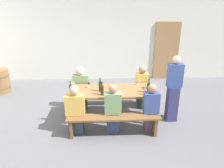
{
  "coord_description": "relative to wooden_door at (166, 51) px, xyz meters",
  "views": [
    {
      "loc": [
        -0.21,
        -4.61,
        2.62
      ],
      "look_at": [
        0.0,
        0.0,
        0.9
      ],
      "focal_mm": 33.69,
      "sensor_mm": 36.0,
      "label": 1
    }
  ],
  "objects": [
    {
      "name": "wine_glass_3",
      "position": [
        -1.42,
        -3.29,
        -0.16
      ],
      "size": [
        0.08,
        0.08,
        0.19
      ],
      "color": "silver",
      "rests_on": "tasting_table"
    },
    {
      "name": "bench_far",
      "position": [
        -2.15,
        -2.22,
        -0.69
      ],
      "size": [
        1.97,
        0.3,
        0.45
      ],
      "color": "brown",
      "rests_on": "ground"
    },
    {
      "name": "ground_plane",
      "position": [
        -2.15,
        -2.97,
        -1.05
      ],
      "size": [
        24.0,
        24.0,
        0.0
      ],
      "primitive_type": "plane",
      "color": "slate"
    },
    {
      "name": "wine_bottle_2",
      "position": [
        -1.32,
        -3.16,
        -0.18
      ],
      "size": [
        0.08,
        0.08,
        0.33
      ],
      "color": "#194723",
      "rests_on": "tasting_table"
    },
    {
      "name": "wine_bottle_0",
      "position": [
        -2.38,
        -3.25,
        -0.18
      ],
      "size": [
        0.07,
        0.07,
        0.31
      ],
      "color": "#332814",
      "rests_on": "tasting_table"
    },
    {
      "name": "tasting_table",
      "position": [
        -2.15,
        -2.97,
        -0.37
      ],
      "size": [
        2.07,
        0.88,
        0.75
      ],
      "color": "olive",
      "rests_on": "ground"
    },
    {
      "name": "seated_guest_near_1",
      "position": [
        -2.16,
        -3.56,
        -0.53
      ],
      "size": [
        0.35,
        0.24,
        1.1
      ],
      "rotation": [
        0.0,
        0.0,
        1.57
      ],
      "color": "navy",
      "rests_on": "ground"
    },
    {
      "name": "wine_glass_2",
      "position": [
        -2.7,
        -2.79,
        -0.17
      ],
      "size": [
        0.07,
        0.07,
        0.18
      ],
      "color": "silver",
      "rests_on": "tasting_table"
    },
    {
      "name": "back_wall",
      "position": [
        -2.15,
        0.14,
        0.55
      ],
      "size": [
        14.0,
        0.2,
        3.2
      ],
      "primitive_type": "cube",
      "color": "silver",
      "rests_on": "ground"
    },
    {
      "name": "wine_barrel",
      "position": [
        -5.62,
        -1.13,
        -0.68
      ],
      "size": [
        0.59,
        0.59,
        0.75
      ],
      "color": "olive",
      "rests_on": "ground"
    },
    {
      "name": "seated_guest_far_1",
      "position": [
        -1.32,
        -2.37,
        -0.48
      ],
      "size": [
        0.32,
        0.24,
        1.17
      ],
      "rotation": [
        0.0,
        0.0,
        -1.57
      ],
      "color": "#304C3D",
      "rests_on": "ground"
    },
    {
      "name": "wooden_door",
      "position": [
        0.0,
        0.0,
        0.0
      ],
      "size": [
        0.9,
        0.06,
        2.1
      ],
      "primitive_type": "cube",
      "color": "#9E7247",
      "rests_on": "ground"
    },
    {
      "name": "wine_bottle_1",
      "position": [
        -2.43,
        -3.03,
        -0.17
      ],
      "size": [
        0.07,
        0.07,
        0.33
      ],
      "color": "#143319",
      "rests_on": "tasting_table"
    },
    {
      "name": "wine_glass_0",
      "position": [
        -3.08,
        -2.76,
        -0.18
      ],
      "size": [
        0.07,
        0.07,
        0.16
      ],
      "color": "silver",
      "rests_on": "tasting_table"
    },
    {
      "name": "wine_glass_1",
      "position": [
        -1.46,
        -2.66,
        -0.18
      ],
      "size": [
        0.07,
        0.07,
        0.18
      ],
      "color": "silver",
      "rests_on": "tasting_table"
    },
    {
      "name": "seated_guest_near_2",
      "position": [
        -1.33,
        -3.56,
        -0.52
      ],
      "size": [
        0.33,
        0.24,
        1.1
      ],
      "rotation": [
        0.0,
        0.0,
        1.57
      ],
      "color": "#583E4E",
      "rests_on": "ground"
    },
    {
      "name": "wine_bottle_3",
      "position": [
        -3.08,
        -3.23,
        -0.17
      ],
      "size": [
        0.07,
        0.07,
        0.33
      ],
      "color": "#234C2D",
      "rests_on": "tasting_table"
    },
    {
      "name": "seated_guest_near_0",
      "position": [
        -2.96,
        -3.56,
        -0.53
      ],
      "size": [
        0.4,
        0.24,
        1.1
      ],
      "rotation": [
        0.0,
        0.0,
        1.57
      ],
      "color": "#334656",
      "rests_on": "ground"
    },
    {
      "name": "seated_guest_far_0",
      "position": [
        -2.95,
        -2.37,
        -0.49
      ],
      "size": [
        0.4,
        0.24,
        1.16
      ],
      "rotation": [
        0.0,
        0.0,
        -1.57
      ],
      "color": "#41303B",
      "rests_on": "ground"
    },
    {
      "name": "bench_near",
      "position": [
        -2.15,
        -3.71,
        -0.69
      ],
      "size": [
        1.97,
        0.3,
        0.45
      ],
      "color": "brown",
      "rests_on": "ground"
    },
    {
      "name": "standing_host",
      "position": [
        -0.72,
        -3.11,
        -0.27
      ],
      "size": [
        0.33,
        0.24,
        1.59
      ],
      "rotation": [
        0.0,
        0.0,
        3.14
      ],
      "color": "navy",
      "rests_on": "ground"
    }
  ]
}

